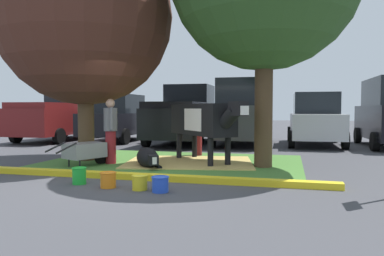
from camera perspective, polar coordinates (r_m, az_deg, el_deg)
ground_plane at (r=7.65m, az=-8.78°, el=-7.74°), size 80.00×80.00×0.00m
grass_island at (r=9.93m, az=-3.05°, el=-5.19°), size 6.59×4.51×0.02m
curb_yellow at (r=7.69m, az=-8.48°, el=-7.23°), size 7.79×0.24×0.12m
hay_bedding at (r=9.81m, az=-0.44°, el=-5.20°), size 3.58×2.94×0.04m
shade_tree_left at (r=10.86m, az=-15.90°, el=15.70°), size 4.68×4.68×6.18m
cow_holstein at (r=9.74m, az=1.80°, el=1.21°), size 2.39×2.57×1.58m
calf_lying at (r=9.12m, az=-6.68°, el=-4.48°), size 1.01×1.26×0.48m
person_handler at (r=11.25m, az=0.84°, el=-0.02°), size 0.53×0.34×1.56m
person_visitor_near at (r=9.79m, az=-12.18°, el=-0.17°), size 0.34×0.46×1.66m
wheelbarrow at (r=9.57m, az=-15.75°, el=-3.33°), size 1.05×1.58×0.63m
bucket_green at (r=7.43m, az=-16.64°, el=-6.85°), size 0.28×0.28×0.31m
bucket_orange at (r=6.97m, az=-12.53°, el=-7.58°), size 0.30×0.30×0.28m
bucket_yellow at (r=6.69m, az=-7.88°, el=-8.07°), size 0.29×0.29×0.26m
bucket_blue at (r=6.49m, az=-4.81°, el=-8.38°), size 0.31×0.31×0.27m
pickup_truck_maroon at (r=17.98m, az=-18.89°, el=1.82°), size 2.28×5.43×2.42m
sedan_red at (r=16.75m, az=-10.98°, el=1.42°), size 2.07×4.43×2.02m
pickup_truck_black at (r=15.51m, az=-1.07°, el=1.83°), size 2.28×5.43×2.42m
suv_dark_grey at (r=15.03m, az=7.68°, el=2.36°), size 2.17×4.63×2.52m
sedan_silver at (r=15.39m, az=18.06°, el=1.20°), size 2.07×4.43×2.02m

